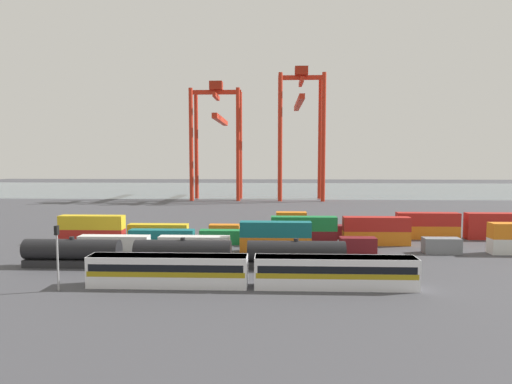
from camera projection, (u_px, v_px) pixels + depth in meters
name	position (u px, v px, depth m)	size (l,w,h in m)	color
ground_plane	(292.00, 218.00, 114.18)	(420.00, 420.00, 0.00)	#424247
harbour_water	(283.00, 189.00, 220.60)	(400.00, 110.00, 0.01)	slate
passenger_train	(251.00, 270.00, 53.34)	(40.54, 3.14, 3.90)	silver
freight_tank_row	(183.00, 253.00, 62.82)	(46.98, 2.98, 4.44)	#232326
signal_mast	(57.00, 249.00, 51.56)	(0.36, 0.60, 7.94)	gray
shipping_container_0	(114.00, 243.00, 74.58)	(12.10, 2.44, 2.60)	silver
shipping_container_1	(194.00, 244.00, 74.03)	(12.10, 2.44, 2.60)	silver
shipping_container_2	(275.00, 244.00, 73.49)	(12.10, 2.44, 2.60)	orange
shipping_container_3	(276.00, 229.00, 73.28)	(12.10, 2.44, 2.60)	#146066
shipping_container_4	(358.00, 245.00, 72.95)	(6.04, 2.44, 2.60)	maroon
shipping_container_5	(441.00, 246.00, 72.40)	(6.04, 2.44, 2.60)	slate
shipping_container_8	(92.00, 236.00, 81.40)	(12.10, 2.44, 2.60)	#AD211C
shipping_container_9	(92.00, 222.00, 81.19)	(12.10, 2.44, 2.60)	gold
shipping_container_10	(162.00, 236.00, 80.88)	(12.10, 2.44, 2.60)	#146066
shipping_container_11	(232.00, 237.00, 80.37)	(12.10, 2.44, 2.60)	#197538
shipping_container_12	(304.00, 237.00, 79.85)	(12.10, 2.44, 2.60)	maroon
shipping_container_13	(304.00, 224.00, 79.64)	(12.10, 2.44, 2.60)	#197538
shipping_container_14	(376.00, 238.00, 79.33)	(12.10, 2.44, 2.60)	orange
shipping_container_15	(376.00, 224.00, 79.13)	(12.10, 2.44, 2.60)	#AD211C
shipping_container_16	(158.00, 230.00, 87.54)	(12.10, 2.44, 2.60)	gold
shipping_container_17	(224.00, 231.00, 87.02)	(6.04, 2.44, 2.60)	orange
shipping_container_18	(291.00, 231.00, 86.49)	(6.04, 2.44, 2.60)	#AD211C
shipping_container_19	(291.00, 218.00, 86.29)	(6.04, 2.44, 2.60)	orange
shipping_container_20	(359.00, 232.00, 85.97)	(12.10, 2.44, 2.60)	maroon
shipping_container_21	(427.00, 232.00, 85.44)	(12.10, 2.44, 2.60)	orange
shipping_container_22	(428.00, 219.00, 85.24)	(12.10, 2.44, 2.60)	#AD211C
shipping_container_23	(497.00, 233.00, 84.92)	(12.10, 2.44, 2.60)	#AD211C
shipping_container_24	(497.00, 220.00, 84.71)	(12.10, 2.44, 2.60)	#AD211C
gantry_crane_west	(217.00, 129.00, 167.50)	(19.08, 38.75, 44.88)	red
gantry_crane_central	(300.00, 119.00, 166.08)	(17.40, 41.26, 50.11)	red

